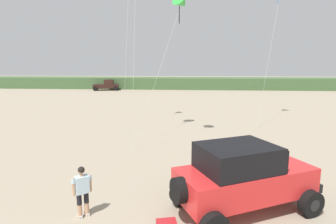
# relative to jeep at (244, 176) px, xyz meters

# --- Properties ---
(dune_ridge) EXTENTS (90.00, 7.40, 2.16)m
(dune_ridge) POSITION_rel_jeep_xyz_m (-6.87, 46.50, -0.12)
(dune_ridge) COLOR #426038
(dune_ridge) RESTS_ON ground_plane
(jeep) EXTENTS (5.00, 4.02, 2.26)m
(jeep) POSITION_rel_jeep_xyz_m (0.00, 0.00, 0.00)
(jeep) COLOR red
(jeep) RESTS_ON ground_plane
(person_watching) EXTENTS (0.51, 0.46, 1.67)m
(person_watching) POSITION_rel_jeep_xyz_m (-5.02, -0.78, -0.26)
(person_watching) COLOR tan
(person_watching) RESTS_ON ground_plane
(distant_pickup) EXTENTS (4.87, 3.13, 1.98)m
(distant_pickup) POSITION_rel_jeep_xyz_m (-17.25, 41.06, -0.26)
(distant_pickup) COLOR black
(distant_pickup) RESTS_ON ground_plane
(kite_orange_streamer) EXTENTS (3.23, 3.56, 8.91)m
(kite_orange_streamer) POSITION_rel_jeep_xyz_m (-2.29, 8.27, 7.08)
(kite_orange_streamer) COLOR green
(kite_orange_streamer) RESTS_ON ground_plane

